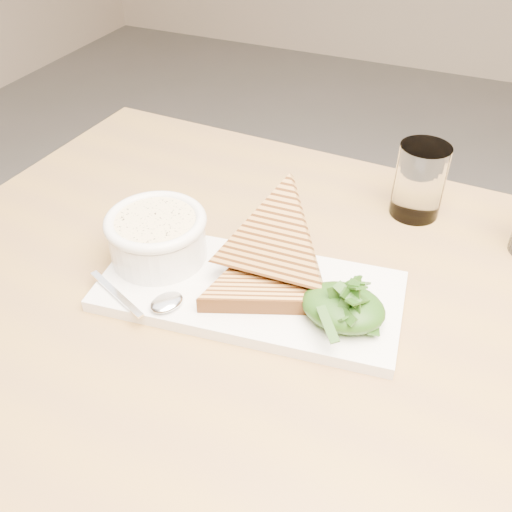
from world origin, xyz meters
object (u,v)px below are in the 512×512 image
at_px(table_top, 331,337).
at_px(glass_near, 419,181).
at_px(platter, 250,291).
at_px(soup_bowl, 158,241).

relative_size(table_top, glass_near, 10.66).
xyz_separation_m(table_top, glass_near, (0.04, 0.28, 0.08)).
height_order(table_top, glass_near, glass_near).
xyz_separation_m(platter, soup_bowl, (-0.13, 0.01, 0.03)).
bearing_deg(soup_bowl, table_top, -3.45).
bearing_deg(table_top, platter, 176.24).
relative_size(table_top, soup_bowl, 9.52).
height_order(soup_bowl, glass_near, glass_near).
bearing_deg(soup_bowl, platter, -3.18).
bearing_deg(table_top, glass_near, 82.02).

